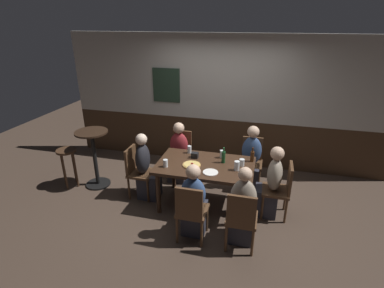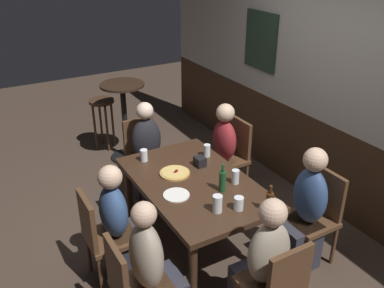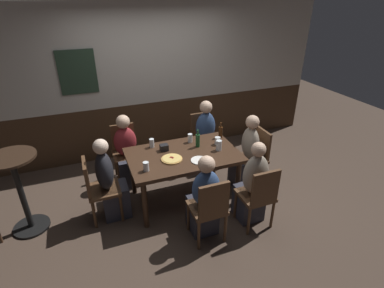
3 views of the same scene
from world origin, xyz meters
name	(u,v)px [view 1 (image 1 of 3)]	position (x,y,z in m)	size (l,w,h in m)	color
ground_plane	(205,204)	(0.00, 0.00, 0.00)	(12.00, 12.00, 0.00)	#423328
wall_back	(223,102)	(-0.01, 1.65, 1.30)	(6.40, 0.13, 2.60)	#3D2819
dining_table	(205,169)	(0.00, 0.00, 0.66)	(1.50, 0.94, 0.74)	#382316
chair_head_east	(281,188)	(1.17, 0.00, 0.50)	(0.40, 0.40, 0.88)	#513521
chair_head_west	(137,169)	(-1.17, 0.00, 0.50)	(0.40, 0.40, 0.88)	#513521
chair_mid_near	(191,210)	(0.00, -0.88, 0.50)	(0.40, 0.40, 0.88)	#513521
chair_right_far	(251,159)	(0.66, 0.88, 0.50)	(0.40, 0.40, 0.88)	#513521
chair_right_near	(241,218)	(0.66, -0.88, 0.50)	(0.40, 0.40, 0.88)	#513521
chair_left_far	(181,151)	(-0.66, 0.88, 0.50)	(0.40, 0.40, 0.88)	#513521
person_head_east	(270,187)	(1.01, 0.00, 0.48)	(0.37, 0.34, 1.15)	#2D2D38
person_head_west	(146,171)	(-1.01, 0.00, 0.48)	(0.37, 0.34, 1.14)	#2D2D38
person_mid_near	(194,205)	(0.00, -0.72, 0.47)	(0.34, 0.37, 1.10)	#2D2D38
person_right_far	(251,163)	(0.66, 0.72, 0.49)	(0.34, 0.37, 1.16)	#2D2D38
person_right_near	(242,211)	(0.66, -0.72, 0.48)	(0.34, 0.37, 1.15)	#2D2D38
person_left_far	(178,156)	(-0.66, 0.72, 0.47)	(0.34, 0.37, 1.11)	#2D2D38
pizza	(192,165)	(-0.20, -0.09, 0.75)	(0.28, 0.28, 0.03)	tan
pint_glass_stout	(222,155)	(0.21, 0.30, 0.80)	(0.07, 0.07, 0.13)	silver
beer_glass_half	(189,150)	(-0.35, 0.35, 0.79)	(0.07, 0.07, 0.13)	silver
tumbler_short	(166,164)	(-0.57, -0.24, 0.79)	(0.07, 0.07, 0.12)	silver
highball_clear	(237,166)	(0.49, -0.07, 0.80)	(0.08, 0.08, 0.15)	silver
beer_glass_tall	(242,163)	(0.55, 0.09, 0.79)	(0.08, 0.08, 0.11)	silver
beer_bottle_green	(223,157)	(0.26, 0.13, 0.84)	(0.06, 0.06, 0.26)	#194723
beer_bottle_brown	(252,156)	(0.69, 0.28, 0.83)	(0.06, 0.06, 0.24)	#42230F
plate_white_large	(210,172)	(0.13, -0.25, 0.75)	(0.23, 0.23, 0.01)	white
condiment_caddy	(195,155)	(-0.22, 0.19, 0.79)	(0.11, 0.09, 0.09)	black
side_bar_table	(94,154)	(-2.04, 0.13, 0.62)	(0.56, 0.56, 1.05)	black
bar_stool	(67,158)	(-2.49, -0.02, 0.56)	(0.34, 0.34, 0.72)	#422B1C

